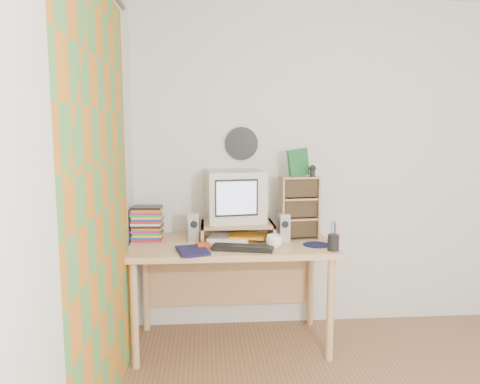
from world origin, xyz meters
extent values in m
plane|color=silver|center=(0.00, 1.75, 1.25)|extent=(3.50, 0.00, 3.50)
plane|color=silver|center=(-1.75, 0.00, 1.25)|extent=(0.00, 3.50, 3.50)
plane|color=#C46B1B|center=(-1.71, 0.48, 1.15)|extent=(0.00, 2.20, 2.20)
cylinder|color=black|center=(-0.93, 1.73, 1.43)|extent=(0.25, 0.02, 0.25)
cube|color=tan|center=(-1.03, 1.38, 0.73)|extent=(1.40, 0.70, 0.04)
cube|color=tan|center=(-1.03, 1.71, 0.38)|extent=(1.33, 0.02, 0.41)
cylinder|color=tan|center=(-1.67, 1.09, 0.35)|extent=(0.05, 0.05, 0.71)
cylinder|color=tan|center=(-0.39, 1.09, 0.35)|extent=(0.05, 0.05, 0.71)
cylinder|color=tan|center=(-1.67, 1.67, 0.35)|extent=(0.05, 0.05, 0.71)
cylinder|color=tan|center=(-0.39, 1.67, 0.35)|extent=(0.05, 0.05, 0.71)
cube|color=tan|center=(-1.23, 1.48, 0.81)|extent=(0.02, 0.30, 0.12)
cube|color=tan|center=(-0.73, 1.48, 0.81)|extent=(0.02, 0.30, 0.12)
cube|color=tan|center=(-0.98, 1.48, 0.86)|extent=(0.52, 0.30, 0.02)
cube|color=beige|center=(-0.99, 1.53, 1.06)|extent=(0.44, 0.44, 0.37)
cube|color=#AAAAAE|center=(-1.29, 1.44, 0.85)|extent=(0.08, 0.08, 0.20)
cube|color=#AAAAAE|center=(-0.65, 1.41, 0.85)|extent=(0.08, 0.08, 0.19)
cube|color=black|center=(-0.97, 1.18, 0.76)|extent=(0.42, 0.23, 0.03)
cube|color=tan|center=(-0.53, 1.49, 0.98)|extent=(0.28, 0.17, 0.45)
imported|color=white|center=(-0.75, 1.21, 0.79)|extent=(0.12, 0.12, 0.09)
imported|color=#12113E|center=(-1.39, 1.12, 0.77)|extent=(0.26, 0.22, 0.05)
cylinder|color=black|center=(-0.45, 1.27, 0.75)|extent=(0.20, 0.20, 0.00)
cube|color=#B13B12|center=(-1.23, 1.23, 0.77)|extent=(0.09, 0.07, 0.04)
cube|color=#195829|center=(-0.54, 1.49, 1.30)|extent=(0.15, 0.08, 0.20)
camera|label=1|loc=(-1.21, -1.81, 1.55)|focal=35.00mm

